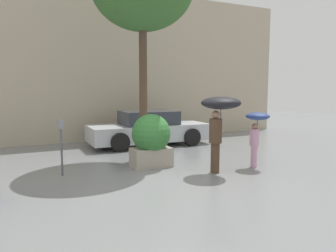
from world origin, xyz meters
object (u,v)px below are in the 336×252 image
object	(u,v)px
person_adult	(220,112)
person_child	(256,126)
parking_meter	(61,136)
parked_car_near	(149,129)
planter_box	(151,139)

from	to	relation	value
person_adult	person_child	bearing A→B (deg)	4.96
parking_meter	parked_car_near	bearing A→B (deg)	41.27
planter_box	person_adult	distance (m)	1.96
planter_box	person_child	size ratio (longest dim) A/B	0.97
parked_car_near	parking_meter	size ratio (longest dim) A/B	3.27
planter_box	parked_car_near	bearing A→B (deg)	68.70
person_adult	parked_car_near	xyz separation A→B (m)	(-0.03, 4.49, -0.92)
parking_meter	person_adult	bearing A→B (deg)	-21.35
person_adult	parking_meter	world-z (taller)	person_adult
person_child	parked_car_near	size ratio (longest dim) A/B	0.33
person_adult	parking_meter	bearing A→B (deg)	161.07
person_child	parked_car_near	distance (m)	4.63
person_adult	parking_meter	xyz separation A→B (m)	(-3.56, 1.39, -0.55)
person_child	planter_box	bearing A→B (deg)	144.44
person_adult	parked_car_near	bearing A→B (deg)	92.82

